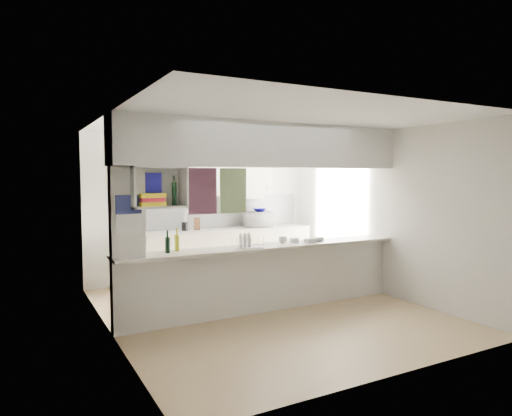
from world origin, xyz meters
TOP-DOWN VIEW (x-y plane):
  - floor at (0.00, 0.00)m, footprint 4.80×4.80m
  - ceiling at (0.00, 0.00)m, footprint 4.80×4.80m
  - wall_back at (0.00, 2.40)m, footprint 4.20×0.00m
  - wall_left at (-2.10, 0.00)m, footprint 0.00×4.80m
  - wall_right at (2.10, 0.00)m, footprint 0.00×4.80m
  - servery_partition at (-0.17, 0.00)m, footprint 4.20×0.50m
  - cubby_shelf at (-1.57, -0.06)m, footprint 0.65×0.35m
  - kitchen_run at (0.16, 2.14)m, footprint 3.60×0.63m
  - microwave at (0.99, 2.06)m, footprint 0.61×0.49m
  - bowl at (1.03, 2.06)m, footprint 0.24×0.24m
  - dish_rack at (-0.31, -0.03)m, footprint 0.44×0.37m
  - cup at (0.23, -0.06)m, footprint 0.15×0.15m
  - wine_bottles at (-1.32, 0.07)m, footprint 0.21×0.14m
  - plastic_tubs at (0.65, -0.02)m, footprint 0.56×0.22m
  - utensil_jar at (-0.43, 2.15)m, footprint 0.11×0.11m
  - knife_block at (-0.19, 2.18)m, footprint 0.14×0.12m

SIDE VIEW (x-z plane):
  - floor at x=0.00m, z-range 0.00..0.00m
  - kitchen_run at x=0.16m, z-range -0.29..1.95m
  - plastic_tubs at x=0.65m, z-range 0.92..0.99m
  - cup at x=0.23m, z-range 0.94..1.03m
  - utensil_jar at x=-0.43m, z-range 0.92..1.08m
  - dish_rack at x=-0.31m, z-range 0.90..1.10m
  - knife_block at x=-0.19m, z-range 0.92..1.14m
  - wine_bottles at x=-1.32m, z-range 0.88..1.18m
  - microwave at x=0.99m, z-range 0.92..1.21m
  - bowl at x=1.03m, z-range 1.21..1.27m
  - wall_back at x=0.00m, z-range -0.80..3.40m
  - wall_left at x=-2.10m, z-range -1.10..3.70m
  - wall_right at x=2.10m, z-range -1.10..3.70m
  - servery_partition at x=-0.17m, z-range 0.36..2.96m
  - cubby_shelf at x=-1.57m, z-range 1.46..1.96m
  - ceiling at x=0.00m, z-range 2.60..2.60m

